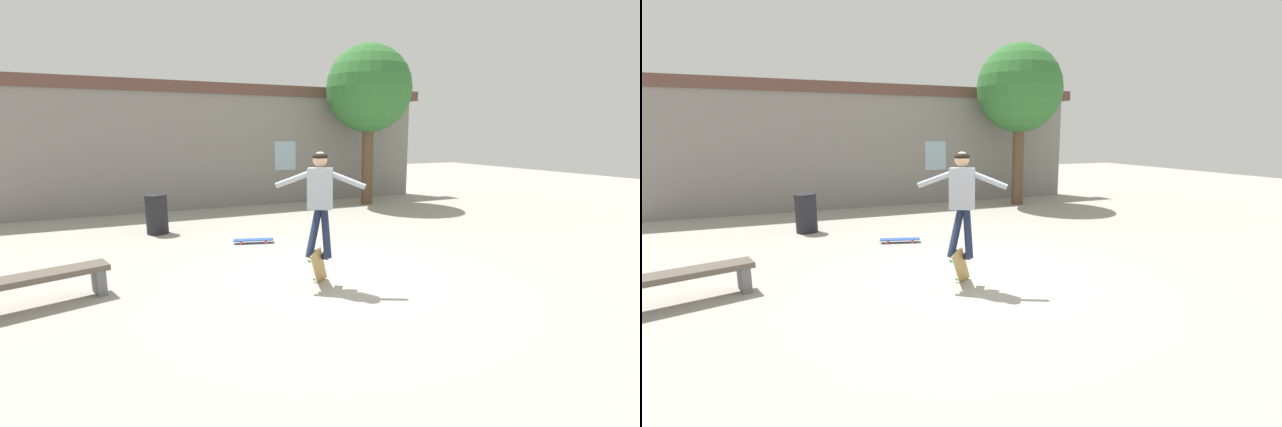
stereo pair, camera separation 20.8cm
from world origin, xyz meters
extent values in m
plane|color=#A39E93|center=(0.00, 0.00, 0.00)|extent=(40.00, 40.00, 0.00)
cube|color=gray|center=(0.00, 7.30, 1.67)|extent=(12.88, 0.40, 3.34)
cube|color=brown|center=(0.00, 7.30, 3.50)|extent=(13.53, 0.52, 0.32)
cube|color=gray|center=(3.83, 7.30, 4.11)|extent=(0.44, 0.44, 0.89)
cube|color=#99B7C6|center=(1.74, 7.09, 1.52)|extent=(0.70, 0.02, 0.90)
cylinder|color=brown|center=(4.03, 5.87, 1.28)|extent=(0.35, 0.35, 2.57)
sphere|color=#337033|center=(4.03, 5.87, 3.55)|extent=(2.62, 2.62, 2.62)
cube|color=brown|center=(-4.13, 0.51, 0.41)|extent=(1.84, 0.90, 0.08)
cube|color=slate|center=(-3.38, 0.74, 0.18)|extent=(0.21, 0.35, 0.37)
cylinder|color=black|center=(-2.35, 4.29, 0.44)|extent=(0.47, 0.47, 0.89)
torus|color=black|center=(-2.35, 4.29, 0.87)|extent=(0.51, 0.51, 0.04)
cube|color=#9EA8B2|center=(-0.43, -0.28, 1.45)|extent=(0.41, 0.38, 0.59)
sphere|color=tan|center=(-0.43, -0.28, 1.86)|extent=(0.29, 0.29, 0.21)
ellipsoid|color=black|center=(-0.43, -0.28, 1.90)|extent=(0.30, 0.30, 0.12)
cylinder|color=#1E2847|center=(-0.51, -0.24, 0.83)|extent=(0.41, 0.37, 0.76)
cube|color=black|center=(-0.49, -0.21, 0.47)|extent=(0.22, 0.27, 0.07)
cylinder|color=#1E2847|center=(-0.36, -0.33, 0.83)|extent=(0.24, 0.47, 0.76)
cube|color=black|center=(-0.35, -0.30, 0.47)|extent=(0.22, 0.27, 0.07)
cylinder|color=#9EA8B2|center=(-0.76, -0.08, 1.58)|extent=(0.50, 0.36, 0.27)
cylinder|color=#9EA8B2|center=(-0.11, -0.49, 1.58)|extent=(0.50, 0.36, 0.27)
cube|color=#AD894C|center=(-0.44, -0.26, 0.28)|extent=(0.48, 0.47, 0.73)
cylinder|color=green|center=(-0.27, -0.07, 0.17)|extent=(0.06, 0.08, 0.07)
cylinder|color=green|center=(-0.46, -0.12, 0.05)|extent=(0.06, 0.08, 0.07)
cylinder|color=green|center=(-0.46, -0.33, 0.55)|extent=(0.06, 0.08, 0.07)
cylinder|color=green|center=(-0.64, -0.37, 0.43)|extent=(0.06, 0.08, 0.07)
cube|color=#2D519E|center=(-0.64, 2.55, 0.07)|extent=(0.83, 0.40, 0.02)
cylinder|color=#DB3D33|center=(-0.37, 2.58, 0.03)|extent=(0.06, 0.03, 0.05)
cylinder|color=#DB3D33|center=(-0.42, 2.38, 0.03)|extent=(0.06, 0.03, 0.05)
cylinder|color=#DB3D33|center=(-0.85, 2.72, 0.03)|extent=(0.06, 0.03, 0.05)
cylinder|color=#DB3D33|center=(-0.90, 2.52, 0.03)|extent=(0.06, 0.03, 0.05)
camera|label=1|loc=(-2.95, -5.75, 2.23)|focal=24.00mm
camera|label=2|loc=(-2.76, -5.83, 2.23)|focal=24.00mm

